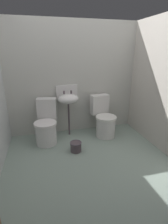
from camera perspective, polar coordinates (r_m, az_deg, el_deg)
name	(u,v)px	position (r m, az deg, el deg)	size (l,w,h in m)	color
ground_plane	(88,161)	(2.83, 1.47, -16.13)	(2.95, 2.62, 0.08)	gray
wall_back	(73,79)	(3.47, -3.74, 10.83)	(2.95, 0.10, 2.17)	beige
wall_right	(166,86)	(3.08, 25.82, 7.77)	(0.10, 2.42, 2.17)	beige
toilet_left	(46,125)	(3.24, -12.46, -4.40)	(0.49, 0.65, 0.78)	silver
toilet_right	(104,120)	(3.44, 6.62, -2.52)	(0.45, 0.63, 0.78)	silver
sink	(68,99)	(3.31, -5.33, 4.50)	(0.42, 0.35, 0.99)	#51434A
bucket	(76,146)	(2.96, -2.74, -11.40)	(0.20, 0.20, 0.17)	#51434A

